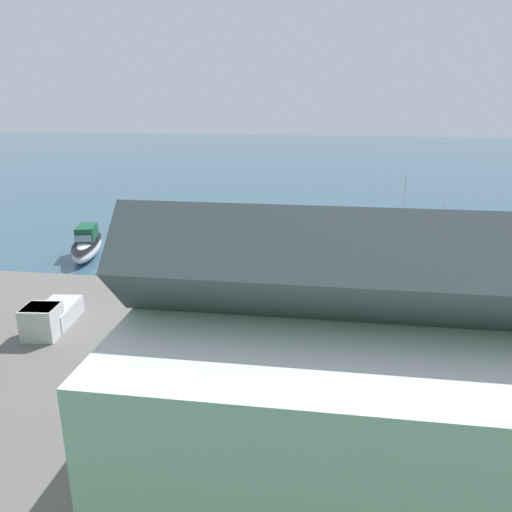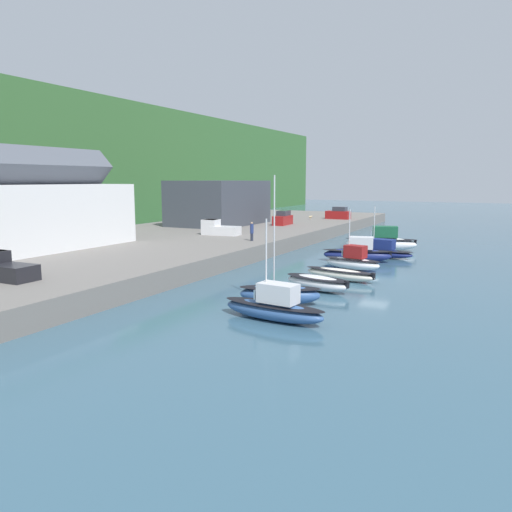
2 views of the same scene
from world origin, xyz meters
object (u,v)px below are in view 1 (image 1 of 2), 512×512
moored_boat_2 (336,259)px  moored_boat_4 (229,252)px  moored_boat_6 (141,249)px  moored_boat_0 (437,259)px  person_on_quay (146,277)px  moored_boat_5 (178,252)px  moored_boat_1 (396,263)px  moored_boat_3 (285,257)px  pickup_truck_1 (50,317)px  moored_boat_7 (87,245)px

moored_boat_2 → moored_boat_4: size_ratio=1.01×
moored_boat_2 → moored_boat_6: 19.09m
moored_boat_0 → person_on_quay: size_ratio=3.33×
moored_boat_5 → moored_boat_6: bearing=-29.7°
moored_boat_1 → moored_boat_3: (10.11, -1.07, -0.22)m
moored_boat_0 → person_on_quay: (22.70, 13.48, 1.95)m
moored_boat_4 → moored_boat_5: size_ratio=0.79×
moored_boat_2 → moored_boat_6: (19.09, -0.19, 0.09)m
moored_boat_3 → moored_boat_5: moored_boat_5 is taller
moored_boat_0 → moored_boat_1: (3.79, 1.34, -0.10)m
moored_boat_4 → person_on_quay: (3.46, 12.77, 1.94)m
moored_boat_4 → moored_boat_6: moored_boat_4 is taller
moored_boat_2 → moored_boat_4: bearing=14.7°
moored_boat_4 → moored_boat_1: bearing=-171.5°
moored_boat_1 → pickup_truck_1: 29.42m
moored_boat_1 → pickup_truck_1: moored_boat_1 is taller
moored_boat_3 → moored_boat_5: (10.16, 1.32, 0.44)m
person_on_quay → moored_boat_7: bearing=-48.8°
moored_boat_1 → moored_boat_5: (20.27, 0.26, 0.22)m
moored_boat_4 → moored_boat_3: bearing=-164.4°
moored_boat_2 → moored_boat_4: (10.11, 0.14, 0.23)m
moored_boat_3 → moored_boat_4: size_ratio=1.14×
person_on_quay → moored_boat_1: bearing=-147.3°
moored_boat_5 → moored_boat_1: bearing=167.2°
moored_boat_1 → pickup_truck_1: bearing=20.2°
moored_boat_6 → person_on_quay: moored_boat_6 is taller
pickup_truck_1 → moored_boat_0: bearing=-148.4°
person_on_quay → moored_boat_0: bearing=-149.3°
pickup_truck_1 → moored_boat_6: bearing=-90.4°
moored_boat_0 → moored_boat_1: bearing=25.3°
moored_boat_5 → person_on_quay: bearing=83.0°
moored_boat_5 → person_on_quay: person_on_quay is taller
moored_boat_2 → pickup_truck_1: size_ratio=1.22×
moored_boat_6 → moored_boat_7: 5.25m
moored_boat_5 → pickup_truck_1: bearing=69.6°
moored_boat_3 → pickup_truck_1: 23.55m
moored_boat_1 → moored_boat_5: size_ratio=1.18×
moored_boat_4 → moored_boat_6: bearing=8.7°
moored_boat_4 → person_on_quay: moored_boat_4 is taller
moored_boat_3 → moored_boat_7: size_ratio=0.76×
moored_boat_6 → moored_boat_5: bearing=169.7°
moored_boat_3 → moored_boat_1: bearing=-176.1°
moored_boat_2 → moored_boat_4: 10.11m
moored_boat_1 → moored_boat_5: 20.27m
person_on_quay → moored_boat_6: bearing=-67.1°
moored_boat_2 → moored_boat_7: (24.24, 0.73, 0.49)m
moored_boat_1 → moored_boat_4: (15.46, -0.62, 0.11)m
moored_boat_7 → pickup_truck_1: (-7.07, 18.88, 1.40)m
pickup_truck_1 → person_on_quay: size_ratio=2.29×
moored_boat_1 → moored_boat_6: (24.44, -0.95, -0.02)m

